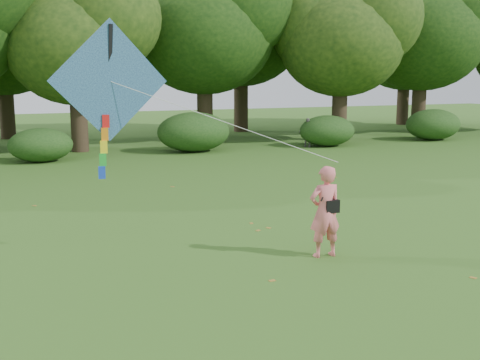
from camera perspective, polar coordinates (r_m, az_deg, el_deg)
name	(u,v)px	position (r m, az deg, el deg)	size (l,w,h in m)	color
ground	(338,272)	(11.53, 9.31, -8.58)	(100.00, 100.00, 0.00)	#265114
man_kite_flyer	(325,212)	(12.19, 8.05, -2.99)	(0.68, 0.45, 1.86)	#F27277
bystander_right	(307,133)	(30.63, 6.41, 4.50)	(0.86, 0.36, 1.47)	gray
crossbody_bag	(331,205)	(12.20, 8.61, -2.40)	(0.43, 0.20, 0.72)	black
flying_kite	(110,83)	(12.38, -12.23, 8.94)	(5.31, 2.24, 3.18)	#284FB0
tree_line	(139,36)	(33.06, -9.54, 13.27)	(54.70, 15.30, 9.48)	#3A2D1E
shrub_band	(116,137)	(27.49, -11.64, 3.98)	(39.15, 3.22, 1.88)	#264919
fallen_leaves	(296,223)	(15.00, 5.32, -4.10)	(10.68, 10.88, 0.01)	olive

